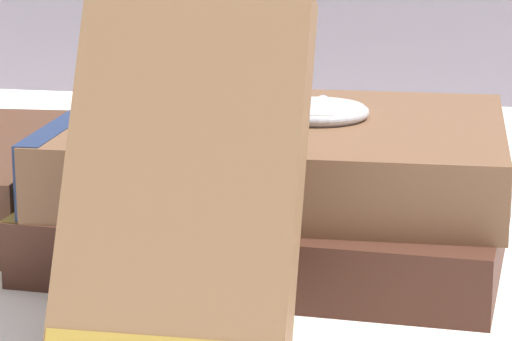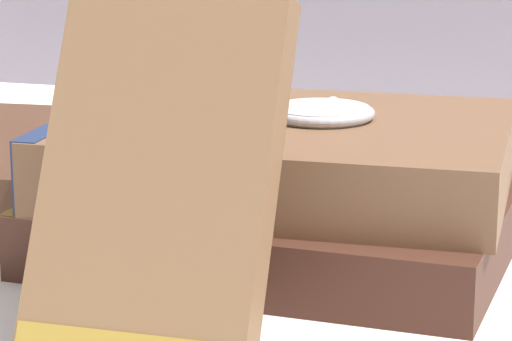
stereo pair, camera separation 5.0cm
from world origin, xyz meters
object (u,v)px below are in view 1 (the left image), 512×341
(book_flat_top, at_px, (268,153))
(pocket_watch, at_px, (316,111))
(book_flat_bottom, at_px, (269,220))
(reading_glasses, at_px, (204,160))
(book_leaning_front, at_px, (183,191))

(book_flat_top, distance_m, pocket_watch, 0.03)
(book_flat_bottom, bearing_deg, reading_glasses, 116.51)
(pocket_watch, xyz_separation_m, reading_glasses, (-0.09, 0.16, -0.07))
(book_flat_bottom, height_order, book_flat_top, book_flat_top)
(pocket_watch, bearing_deg, reading_glasses, 120.48)
(pocket_watch, height_order, reading_glasses, pocket_watch)
(book_leaning_front, bearing_deg, reading_glasses, 101.78)
(book_flat_bottom, relative_size, pocket_watch, 4.08)
(book_flat_bottom, xyz_separation_m, reading_glasses, (-0.07, 0.17, -0.01))
(book_flat_top, relative_size, pocket_watch, 3.92)
(book_leaning_front, bearing_deg, pocket_watch, 78.09)
(pocket_watch, relative_size, reading_glasses, 0.55)
(book_flat_top, xyz_separation_m, book_leaning_front, (-0.01, -0.14, 0.02))
(book_leaning_front, distance_m, reading_glasses, 0.32)
(book_flat_top, xyz_separation_m, pocket_watch, (0.02, 0.01, 0.02))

